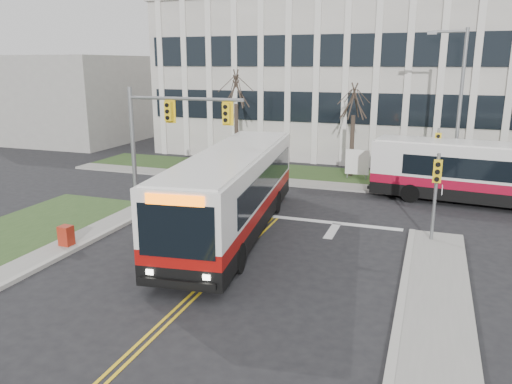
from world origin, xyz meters
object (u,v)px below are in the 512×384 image
object	(u,v)px
bus_main	(233,194)
directory_sign	(357,162)
bus_cross	(491,176)
newspaper_box_red	(66,237)
streetlight	(457,102)

from	to	relation	value
bus_main	directory_sign	bearing A→B (deg)	66.20
directory_sign	bus_main	size ratio (longest dim) A/B	0.15
directory_sign	bus_cross	size ratio (longest dim) A/B	0.17
bus_cross	newspaper_box_red	world-z (taller)	bus_cross
newspaper_box_red	bus_cross	bearing A→B (deg)	40.13
streetlight	directory_sign	xyz separation A→B (m)	(-5.53, 1.30, -4.02)
bus_cross	newspaper_box_red	xyz separation A→B (m)	(-16.75, -12.73, -1.13)
streetlight	newspaper_box_red	world-z (taller)	streetlight
bus_cross	newspaper_box_red	bearing A→B (deg)	-46.44
bus_main	newspaper_box_red	world-z (taller)	bus_main
directory_sign	newspaper_box_red	world-z (taller)	directory_sign
bus_main	bus_cross	distance (m)	14.05
streetlight	bus_cross	size ratio (longest dim) A/B	0.76
streetlight	bus_main	distance (m)	14.60
newspaper_box_red	bus_main	bearing A→B (deg)	38.83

